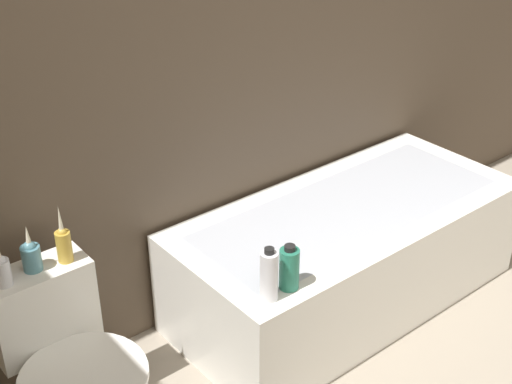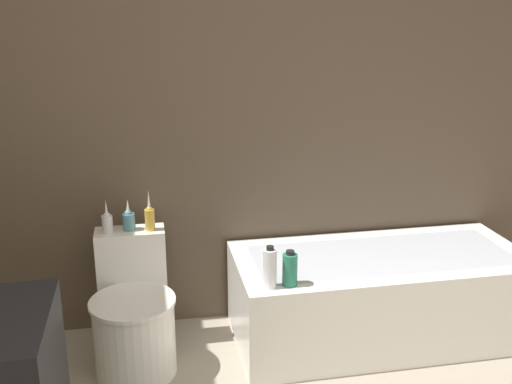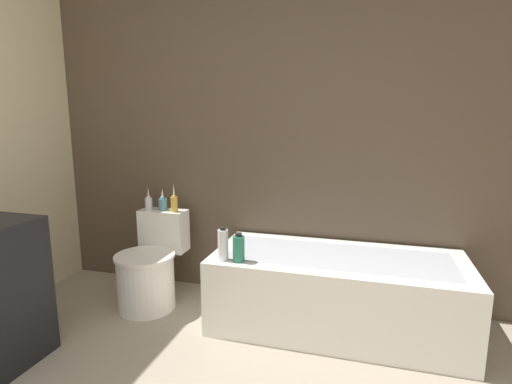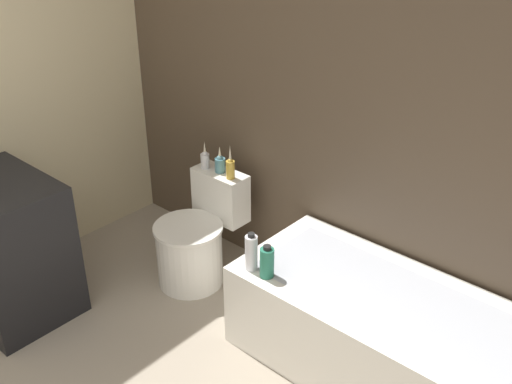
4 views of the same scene
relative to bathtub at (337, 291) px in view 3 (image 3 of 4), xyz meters
name	(u,v)px [view 3 (image 3 of 4)]	position (x,y,z in m)	size (l,w,h in m)	color
wall_back_tiled	(256,130)	(-0.68, 0.42, 1.05)	(6.40, 0.06, 2.60)	brown
bathtub	(337,291)	(0.00, 0.00, 0.00)	(1.64, 0.74, 0.50)	white
toilet	(150,269)	(-1.37, -0.05, 0.02)	(0.44, 0.60, 0.68)	white
vase_gold	(149,202)	(-1.49, 0.16, 0.49)	(0.06, 0.06, 0.18)	silver
vase_silver	(163,203)	(-1.37, 0.18, 0.49)	(0.07, 0.07, 0.17)	teal
vase_bronze	(174,202)	(-1.26, 0.16, 0.50)	(0.05, 0.05, 0.22)	gold
shampoo_bottle_tall	(223,245)	(-0.70, -0.28, 0.35)	(0.07, 0.07, 0.22)	silver
shampoo_bottle_short	(239,248)	(-0.60, -0.27, 0.33)	(0.08, 0.08, 0.18)	#267259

